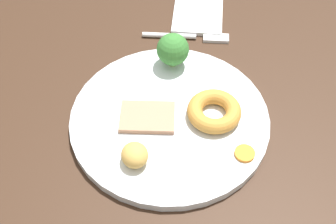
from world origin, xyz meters
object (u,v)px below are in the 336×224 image
(broccoli_floret, at_px, (171,50))
(folded_napkin, at_px, (197,15))
(fork, at_px, (187,37))
(meat_slice_main, at_px, (146,116))
(roast_potato_left, at_px, (133,155))
(carrot_coin_front, at_px, (243,153))
(dinner_plate, at_px, (168,119))
(yorkshire_pudding, at_px, (212,111))

(broccoli_floret, xyz_separation_m, folded_napkin, (-0.14, 0.04, -0.04))
(fork, height_order, folded_napkin, fork)
(meat_slice_main, bearing_deg, folded_napkin, 165.28)
(broccoli_floret, bearing_deg, fork, 164.08)
(meat_slice_main, xyz_separation_m, roast_potato_left, (0.08, -0.01, 0.01))
(roast_potato_left, xyz_separation_m, fork, (-0.27, 0.06, -0.02))
(carrot_coin_front, relative_size, broccoli_floret, 0.49)
(carrot_coin_front, bearing_deg, dinner_plate, -119.19)
(fork, bearing_deg, meat_slice_main, -105.43)
(dinner_plate, xyz_separation_m, broccoli_floret, (-0.11, -0.00, 0.04))
(dinner_plate, height_order, carrot_coin_front, carrot_coin_front)
(dinner_plate, xyz_separation_m, carrot_coin_front, (0.06, 0.11, 0.01))
(meat_slice_main, distance_m, fork, 0.20)
(carrot_coin_front, height_order, broccoli_floret, broccoli_floret)
(carrot_coin_front, xyz_separation_m, fork, (-0.25, -0.09, -0.01))
(broccoli_floret, bearing_deg, yorkshire_pudding, 32.49)
(yorkshire_pudding, relative_size, fork, 0.52)
(roast_potato_left, xyz_separation_m, broccoli_floret, (-0.19, 0.04, 0.02))
(meat_slice_main, distance_m, folded_napkin, 0.27)
(yorkshire_pudding, bearing_deg, broccoli_floret, -147.51)
(yorkshire_pudding, bearing_deg, meat_slice_main, -84.42)
(dinner_plate, xyz_separation_m, fork, (-0.19, 0.02, -0.00))
(yorkshire_pudding, height_order, folded_napkin, yorkshire_pudding)
(folded_napkin, bearing_deg, broccoli_floret, -14.86)
(roast_potato_left, bearing_deg, dinner_plate, 152.96)
(folded_napkin, bearing_deg, dinner_plate, -7.99)
(yorkshire_pudding, height_order, carrot_coin_front, yorkshire_pudding)
(fork, relative_size, folded_napkin, 1.39)
(meat_slice_main, relative_size, roast_potato_left, 1.99)
(roast_potato_left, relative_size, broccoli_floret, 0.69)
(meat_slice_main, xyz_separation_m, folded_napkin, (-0.26, 0.07, -0.01))
(folded_napkin, bearing_deg, meat_slice_main, -14.72)
(carrot_coin_front, height_order, fork, carrot_coin_front)
(dinner_plate, height_order, fork, dinner_plate)
(carrot_coin_front, relative_size, folded_napkin, 0.26)
(dinner_plate, xyz_separation_m, yorkshire_pudding, (-0.01, 0.06, 0.02))
(carrot_coin_front, bearing_deg, fork, -160.91)
(broccoli_floret, height_order, fork, broccoli_floret)
(roast_potato_left, distance_m, carrot_coin_front, 0.15)
(dinner_plate, distance_m, roast_potato_left, 0.09)
(carrot_coin_front, bearing_deg, broccoli_floret, -147.16)
(roast_potato_left, bearing_deg, broccoli_floret, 168.46)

